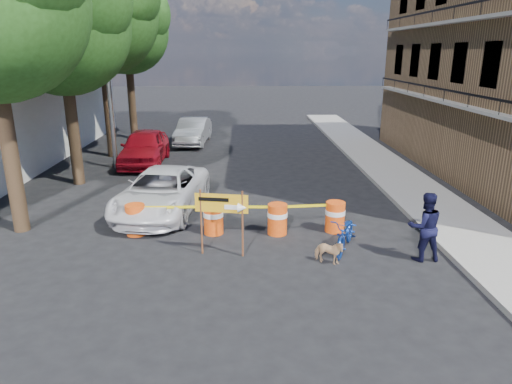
{
  "coord_description": "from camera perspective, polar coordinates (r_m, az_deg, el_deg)",
  "views": [
    {
      "loc": [
        -0.27,
        -10.8,
        5.08
      ],
      "look_at": [
        0.12,
        1.4,
        1.3
      ],
      "focal_mm": 32.0,
      "sensor_mm": 36.0,
      "label": 1
    }
  ],
  "objects": [
    {
      "name": "tree_mid_b",
      "position": [
        23.76,
        -18.81,
        20.3
      ],
      "size": [
        5.67,
        5.4,
        9.62
      ],
      "color": "#332316",
      "rests_on": "ground"
    },
    {
      "name": "ground",
      "position": [
        11.94,
        -0.35,
        -7.98
      ],
      "size": [
        120.0,
        120.0,
        0.0
      ],
      "primitive_type": "plane",
      "color": "black",
      "rests_on": "ground"
    },
    {
      "name": "barrel_far_right",
      "position": [
        13.53,
        9.86,
        -2.98
      ],
      "size": [
        0.58,
        0.58,
        0.9
      ],
      "color": "#E93D0D",
      "rests_on": "ground"
    },
    {
      "name": "barrel_mid_right",
      "position": [
        13.16,
        2.69,
        -3.33
      ],
      "size": [
        0.58,
        0.58,
        0.9
      ],
      "color": "#E93D0D",
      "rests_on": "ground"
    },
    {
      "name": "suv_white",
      "position": [
        15.19,
        -11.7,
        0.05
      ],
      "size": [
        2.97,
        5.27,
        1.39
      ],
      "primitive_type": "imported",
      "rotation": [
        0.0,
        0.0,
        -0.14
      ],
      "color": "white",
      "rests_on": "ground"
    },
    {
      "name": "pedestrian",
      "position": [
        12.16,
        20.35,
        -4.08
      ],
      "size": [
        0.89,
        0.7,
        1.78
      ],
      "primitive_type": "imported",
      "rotation": [
        0.0,
        0.0,
        3.17
      ],
      "color": "black",
      "rests_on": "ground"
    },
    {
      "name": "detour_sign",
      "position": [
        11.51,
        -3.52,
        -2.1
      ],
      "size": [
        1.35,
        0.4,
        1.76
      ],
      "rotation": [
        0.0,
        0.0,
        -0.18
      ],
      "color": "#592D19",
      "rests_on": "ground"
    },
    {
      "name": "barrel_far_left",
      "position": [
        13.55,
        -14.82,
        -3.28
      ],
      "size": [
        0.58,
        0.58,
        0.9
      ],
      "color": "#E93D0D",
      "rests_on": "ground"
    },
    {
      "name": "sedan_red",
      "position": [
        21.92,
        -13.78,
        5.46
      ],
      "size": [
        1.97,
        4.74,
        1.6
      ],
      "primitive_type": "imported",
      "rotation": [
        0.0,
        0.0,
        0.02
      ],
      "color": "#A60D1C",
      "rests_on": "ground"
    },
    {
      "name": "sedan_silver",
      "position": [
        26.39,
        -7.84,
        7.55
      ],
      "size": [
        1.87,
        4.51,
        1.45
      ],
      "primitive_type": "imported",
      "rotation": [
        0.0,
        0.0,
        -0.08
      ],
      "color": "#AFB1B7",
      "rests_on": "ground"
    },
    {
      "name": "tree_mid_a",
      "position": [
        18.96,
        -23.04,
        18.72
      ],
      "size": [
        5.25,
        5.0,
        8.68
      ],
      "color": "#332316",
      "rests_on": "ground"
    },
    {
      "name": "sidewalk_east",
      "position": [
        18.69,
        18.51,
        0.76
      ],
      "size": [
        2.4,
        40.0,
        0.15
      ],
      "primitive_type": "cube",
      "color": "gray",
      "rests_on": "ground"
    },
    {
      "name": "streetlamp",
      "position": [
        21.09,
        -18.0,
        14.49
      ],
      "size": [
        1.25,
        0.18,
        8.0
      ],
      "color": "gray",
      "rests_on": "ground"
    },
    {
      "name": "dog",
      "position": [
        11.54,
        9.08,
        -7.42
      ],
      "size": [
        0.82,
        0.62,
        0.63
      ],
      "primitive_type": "imported",
      "rotation": [
        0.0,
        0.0,
        1.14
      ],
      "color": "tan",
      "rests_on": "ground"
    },
    {
      "name": "tree_far",
      "position": [
        28.57,
        -15.78,
        18.88
      ],
      "size": [
        5.04,
        4.8,
        8.84
      ],
      "color": "#332316",
      "rests_on": "ground"
    },
    {
      "name": "barrel_mid_left",
      "position": [
        13.23,
        -5.34,
        -3.27
      ],
      "size": [
        0.58,
        0.58,
        0.9
      ],
      "color": "#E93D0D",
      "rests_on": "ground"
    },
    {
      "name": "bicycle",
      "position": [
        12.12,
        11.3,
        -3.21
      ],
      "size": [
        0.98,
        1.14,
        1.84
      ],
      "primitive_type": "imported",
      "rotation": [
        0.0,
        0.0,
        -0.41
      ],
      "color": "#143DA4",
      "rests_on": "ground"
    }
  ]
}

